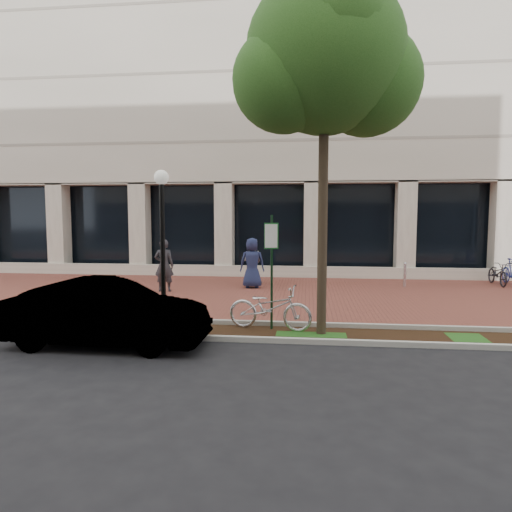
# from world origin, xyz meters

# --- Properties ---
(ground) EXTENTS (120.00, 120.00, 0.00)m
(ground) POSITION_xyz_m (0.00, 0.00, 0.00)
(ground) COLOR black
(ground) RESTS_ON ground
(brick_plaza) EXTENTS (40.00, 9.00, 0.01)m
(brick_plaza) POSITION_xyz_m (0.00, 0.00, 0.01)
(brick_plaza) COLOR brown
(brick_plaza) RESTS_ON ground
(planting_strip) EXTENTS (40.00, 1.50, 0.01)m
(planting_strip) POSITION_xyz_m (0.00, -5.25, 0.01)
(planting_strip) COLOR black
(planting_strip) RESTS_ON ground
(curb_plaza_side) EXTENTS (40.00, 0.12, 0.12)m
(curb_plaza_side) POSITION_xyz_m (0.00, -4.50, 0.06)
(curb_plaza_side) COLOR #B3B2A9
(curb_plaza_side) RESTS_ON ground
(curb_street_side) EXTENTS (40.00, 0.12, 0.12)m
(curb_street_side) POSITION_xyz_m (0.00, -6.00, 0.06)
(curb_street_side) COLOR #B3B2A9
(curb_street_side) RESTS_ON ground
(near_office_building) EXTENTS (40.00, 12.12, 16.00)m
(near_office_building) POSITION_xyz_m (0.00, 10.47, 10.05)
(near_office_building) COLOR beige
(near_office_building) RESTS_ON ground
(parking_sign) EXTENTS (0.34, 0.07, 2.76)m
(parking_sign) POSITION_xyz_m (0.94, -4.84, 1.73)
(parking_sign) COLOR #13341B
(parking_sign) RESTS_ON ground
(lamppost) EXTENTS (0.36, 0.36, 3.85)m
(lamppost) POSITION_xyz_m (-1.78, -4.71, 2.19)
(lamppost) COLOR black
(lamppost) RESTS_ON ground
(street_tree) EXTENTS (4.21, 3.51, 8.04)m
(street_tree) POSITION_xyz_m (2.17, -5.10, 6.06)
(street_tree) COLOR #423725
(street_tree) RESTS_ON ground
(locked_bicycle) EXTENTS (2.16, 1.11, 1.08)m
(locked_bicycle) POSITION_xyz_m (0.90, -4.87, 0.54)
(locked_bicycle) COLOR silver
(locked_bicycle) RESTS_ON ground
(pedestrian_left) EXTENTS (0.73, 0.52, 1.90)m
(pedestrian_left) POSITION_xyz_m (-3.35, 0.19, 0.95)
(pedestrian_left) COLOR #2A2A2F
(pedestrian_left) RESTS_ON ground
(pedestrian_mid) EXTENTS (1.01, 0.86, 1.80)m
(pedestrian_mid) POSITION_xyz_m (-0.44, 2.47, 0.90)
(pedestrian_mid) COLOR slate
(pedestrian_mid) RESTS_ON ground
(pedestrian_right) EXTENTS (1.00, 0.72, 1.91)m
(pedestrian_right) POSITION_xyz_m (-0.29, 1.35, 0.95)
(pedestrian_right) COLOR #1C2346
(pedestrian_right) RESTS_ON ground
(bollard) EXTENTS (0.12, 0.12, 0.97)m
(bollard) POSITION_xyz_m (5.48, 2.15, 0.49)
(bollard) COLOR silver
(bollard) RESTS_ON ground
(sedan_near_curb) EXTENTS (4.28, 1.55, 1.40)m
(sedan_near_curb) POSITION_xyz_m (-2.41, -6.62, 0.70)
(sedan_near_curb) COLOR #B0B0B5
(sedan_near_curb) RESTS_ON ground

